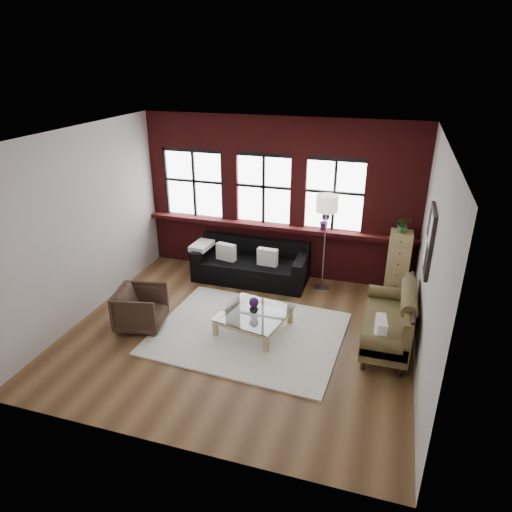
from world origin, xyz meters
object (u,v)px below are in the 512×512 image
(vintage_settee, at_px, (387,318))
(floor_lamp, at_px, (325,240))
(armchair, at_px, (141,308))
(drawer_chest, at_px, (398,265))
(vase, at_px, (254,308))
(coffee_table, at_px, (254,322))
(dark_sofa, at_px, (251,262))

(vintage_settee, height_order, floor_lamp, floor_lamp)
(armchair, bearing_deg, floor_lamp, -60.51)
(vintage_settee, distance_m, armchair, 4.00)
(vintage_settee, bearing_deg, drawer_chest, 86.44)
(vase, relative_size, drawer_chest, 0.12)
(coffee_table, relative_size, drawer_chest, 0.80)
(vintage_settee, xyz_separation_m, drawer_chest, (0.10, 1.66, 0.18))
(dark_sofa, xyz_separation_m, drawer_chest, (2.81, 0.15, 0.24))
(dark_sofa, height_order, vase, dark_sofa)
(coffee_table, bearing_deg, floor_lamp, 65.34)
(vintage_settee, bearing_deg, armchair, -170.08)
(vase, bearing_deg, dark_sofa, 109.22)
(vase, relative_size, floor_lamp, 0.08)
(coffee_table, bearing_deg, vintage_settee, 6.71)
(dark_sofa, height_order, coffee_table, dark_sofa)
(coffee_table, relative_size, vase, 6.46)
(vase, bearing_deg, drawer_chest, 40.95)
(dark_sofa, bearing_deg, coffee_table, -70.78)
(drawer_chest, bearing_deg, vintage_settee, -93.56)
(coffee_table, bearing_deg, vase, -45.00)
(armchair, relative_size, vase, 4.77)
(vintage_settee, relative_size, coffee_table, 1.70)
(coffee_table, bearing_deg, dark_sofa, 109.22)
(armchair, height_order, coffee_table, armchair)
(dark_sofa, xyz_separation_m, vintage_settee, (2.71, -1.51, 0.06))
(coffee_table, xyz_separation_m, drawer_chest, (2.20, 1.91, 0.48))
(coffee_table, xyz_separation_m, floor_lamp, (0.83, 1.82, 0.85))
(armchair, relative_size, drawer_chest, 0.59)
(vintage_settee, height_order, vase, vintage_settee)
(armchair, distance_m, coffee_table, 1.90)
(dark_sofa, xyz_separation_m, vase, (0.61, -1.76, 0.01))
(armchair, xyz_separation_m, vase, (1.84, 0.44, 0.07))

